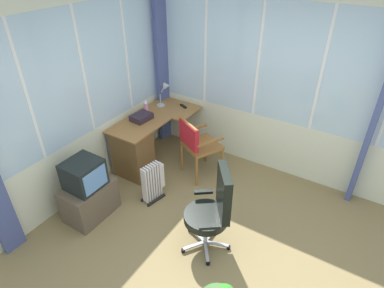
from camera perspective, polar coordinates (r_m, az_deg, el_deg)
ground at (r=3.97m, az=3.36°, el=-19.41°), size 4.96×5.18×0.06m
north_window_panel at (r=4.27m, az=-21.87°, el=5.72°), size 3.96×0.07×2.64m
east_window_panel at (r=4.68m, az=16.11°, el=9.16°), size 0.07×4.18×2.64m
curtain_corner at (r=5.41m, az=-5.21°, el=12.95°), size 0.25×0.10×2.54m
curtain_east_far at (r=4.50m, az=29.63°, el=4.29°), size 0.25×0.08×2.54m
desk at (r=4.94m, az=-9.92°, el=-0.74°), size 1.45×0.79×0.76m
desk_lamp at (r=5.27m, az=-4.69°, el=9.39°), size 0.24×0.20×0.39m
tv_remote at (r=5.29m, az=-1.53°, el=6.67°), size 0.10×0.15×0.02m
spray_bottle at (r=5.13m, az=-8.09°, el=6.57°), size 0.06×0.06×0.22m
paper_tray at (r=4.94m, az=-8.88°, el=4.70°), size 0.32×0.26×0.09m
wooden_armchair at (r=4.66m, az=0.51°, el=0.48°), size 0.65×0.65×0.93m
office_chair at (r=3.62m, az=3.89°, el=-11.05°), size 0.61×0.60×1.08m
tv_on_stand at (r=4.35m, az=-17.81°, el=-8.01°), size 0.64×0.44×0.83m
space_heater at (r=4.46m, az=-6.80°, el=-6.57°), size 0.37×0.23×0.57m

